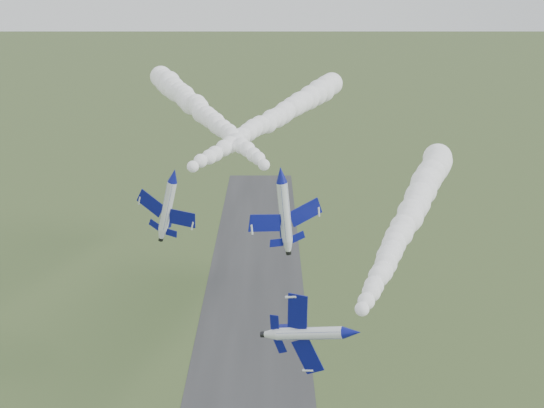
{
  "coord_description": "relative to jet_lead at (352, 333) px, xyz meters",
  "views": [
    {
      "loc": [
        3.94,
        -67.2,
        69.86
      ],
      "look_at": [
        4.14,
        14.34,
        40.52
      ],
      "focal_mm": 40.0,
      "sensor_mm": 36.0,
      "label": 1
    }
  ],
  "objects": [
    {
      "name": "runway",
      "position": [
        -13.25,
        37.03,
        -32.48
      ],
      "size": [
        24.0,
        260.0,
        0.04
      ],
      "primitive_type": "cube",
      "color": "#2C2D2F",
      "rests_on": "ground"
    },
    {
      "name": "jet_lead",
      "position": [
        0.0,
        0.0,
        0.0
      ],
      "size": [
        6.83,
        12.25,
        10.16
      ],
      "rotation": [
        0.0,
        1.33,
        -0.36
      ],
      "color": "silver"
    },
    {
      "name": "smoke_trail_jet_pair_right",
      "position": [
        -23.09,
        58.72,
        14.33
      ],
      "size": [
        32.78,
        67.36,
        5.32
      ],
      "primitive_type": null,
      "rotation": [
        0.0,
        0.0,
        0.4
      ],
      "color": "white"
    },
    {
      "name": "jet_pair_left",
      "position": [
        -23.24,
        22.6,
        11.91
      ],
      "size": [
        9.72,
        11.53,
        3.75
      ],
      "rotation": [
        0.0,
        0.28,
        -0.43
      ],
      "color": "silver"
    },
    {
      "name": "smoke_trail_jet_lead",
      "position": [
        13.87,
        33.54,
        1.69
      ],
      "size": [
        29.12,
        65.12,
        5.96
      ],
      "primitive_type": null,
      "rotation": [
        0.0,
        0.0,
        -0.36
      ],
      "color": "white"
    },
    {
      "name": "jet_pair_right",
      "position": [
        -7.77,
        22.79,
        11.98
      ],
      "size": [
        11.63,
        13.39,
        3.51
      ],
      "rotation": [
        0.0,
        -0.1,
        0.4
      ],
      "color": "silver"
    },
    {
      "name": "smoke_trail_jet_pair_left",
      "position": [
        -7.73,
        56.48,
        13.69
      ],
      "size": [
        33.42,
        65.05,
        5.3
      ],
      "primitive_type": null,
      "rotation": [
        0.0,
        0.0,
        -0.43
      ],
      "color": "white"
    }
  ]
}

